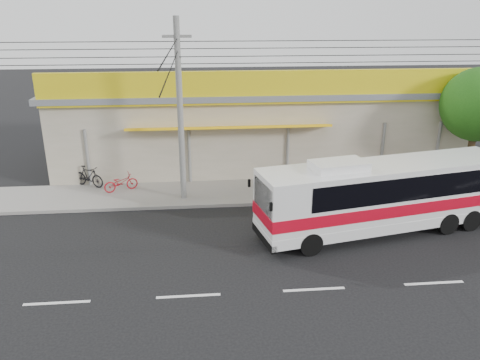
% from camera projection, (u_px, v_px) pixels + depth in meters
% --- Properties ---
extents(ground, '(120.00, 120.00, 0.00)m').
position_uv_depth(ground, '(298.00, 252.00, 17.29)').
color(ground, black).
rests_on(ground, ground).
extents(sidewalk, '(30.00, 3.20, 0.15)m').
position_uv_depth(sidewalk, '(272.00, 191.00, 22.88)').
color(sidewalk, gray).
rests_on(sidewalk, ground).
extents(lane_markings, '(50.00, 0.12, 0.01)m').
position_uv_depth(lane_markings, '(314.00, 289.00, 14.95)').
color(lane_markings, silver).
rests_on(lane_markings, ground).
extents(storefront_building, '(22.60, 9.20, 5.70)m').
position_uv_depth(storefront_building, '(258.00, 121.00, 27.30)').
color(storefront_building, '#9E977F').
rests_on(storefront_building, ground).
extents(coach_bus, '(10.47, 4.20, 3.15)m').
position_uv_depth(coach_bus, '(389.00, 192.00, 18.38)').
color(coach_bus, silver).
rests_on(coach_bus, ground).
extents(motorbike_red, '(1.73, 1.18, 0.86)m').
position_uv_depth(motorbike_red, '(121.00, 182.00, 22.58)').
color(motorbike_red, maroon).
rests_on(motorbike_red, sidewalk).
extents(motorbike_dark, '(1.76, 1.29, 1.05)m').
position_uv_depth(motorbike_dark, '(89.00, 176.00, 23.11)').
color(motorbike_dark, black).
rests_on(motorbike_dark, sidewalk).
extents(utility_pole, '(34.00, 14.00, 8.21)m').
position_uv_depth(utility_pole, '(177.00, 52.00, 19.65)').
color(utility_pole, '#5E5E5C').
rests_on(utility_pole, ground).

